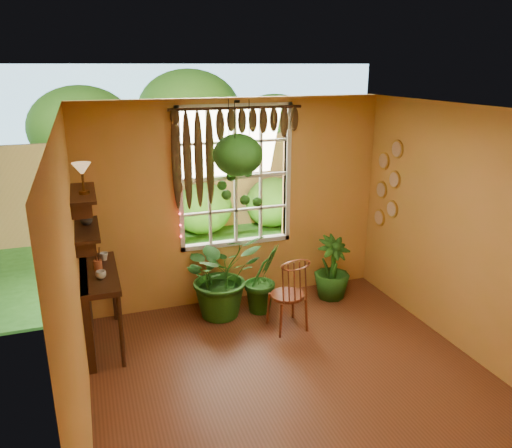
{
  "coord_description": "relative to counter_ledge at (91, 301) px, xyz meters",
  "views": [
    {
      "loc": [
        -1.82,
        -3.79,
        3.09
      ],
      "look_at": [
        -0.11,
        1.15,
        1.41
      ],
      "focal_mm": 35.0,
      "sensor_mm": 36.0,
      "label": 1
    }
  ],
  "objects": [
    {
      "name": "window",
      "position": [
        1.91,
        0.68,
        1.15
      ],
      "size": [
        1.52,
        0.1,
        1.86
      ],
      "color": "silver",
      "rests_on": "wall_back"
    },
    {
      "name": "valance_vine",
      "position": [
        1.82,
        0.56,
        1.73
      ],
      "size": [
        1.7,
        0.12,
        1.1
      ],
      "color": "#371A0F",
      "rests_on": "window"
    },
    {
      "name": "counter_ledge",
      "position": [
        0.0,
        0.0,
        0.0
      ],
      "size": [
        0.4,
        1.2,
        0.9
      ],
      "color": "#371A0F",
      "rests_on": "floor"
    },
    {
      "name": "floor",
      "position": [
        1.91,
        -1.6,
        -0.55
      ],
      "size": [
        4.5,
        4.5,
        0.0
      ],
      "primitive_type": "plane",
      "color": "brown",
      "rests_on": "ground"
    },
    {
      "name": "cup_b",
      "position": [
        0.19,
        0.34,
        0.39
      ],
      "size": [
        0.12,
        0.12,
        0.09
      ],
      "primitive_type": "imported",
      "rotation": [
        0.0,
        0.0,
        -0.32
      ],
      "color": "beige",
      "rests_on": "counter_ledge"
    },
    {
      "name": "potted_plant_mid",
      "position": [
        2.11,
        0.17,
        -0.09
      ],
      "size": [
        0.62,
        0.57,
        0.92
      ],
      "primitive_type": "imported",
      "rotation": [
        0.0,
        0.0,
        0.39
      ],
      "color": "#184913",
      "rests_on": "floor"
    },
    {
      "name": "cup_a",
      "position": [
        0.13,
        -0.2,
        0.39
      ],
      "size": [
        0.13,
        0.13,
        0.09
      ],
      "primitive_type": "imported",
      "rotation": [
        0.0,
        0.0,
        -0.25
      ],
      "color": "silver",
      "rests_on": "counter_ledge"
    },
    {
      "name": "backyard",
      "position": [
        2.15,
        5.27,
        0.73
      ],
      "size": [
        14.0,
        10.0,
        12.0
      ],
      "color": "#1F5217",
      "rests_on": "ground"
    },
    {
      "name": "potted_plant_left",
      "position": [
        1.58,
        0.24,
        0.01
      ],
      "size": [
        1.16,
        1.06,
        1.12
      ],
      "primitive_type": "imported",
      "rotation": [
        0.0,
        0.0,
        0.2
      ],
      "color": "#184913",
      "rests_on": "floor"
    },
    {
      "name": "wall_back",
      "position": [
        1.91,
        0.65,
        0.8
      ],
      "size": [
        4.0,
        0.0,
        4.0
      ],
      "primitive_type": "plane",
      "rotation": [
        1.57,
        0.0,
        0.0
      ],
      "color": "#D89349",
      "rests_on": "floor"
    },
    {
      "name": "potted_plant_right",
      "position": [
        3.14,
        0.22,
        -0.12
      ],
      "size": [
        0.61,
        0.61,
        0.87
      ],
      "primitive_type": "imported",
      "rotation": [
        0.0,
        0.0,
        0.29
      ],
      "color": "#184913",
      "rests_on": "floor"
    },
    {
      "name": "brush_jar",
      "position": [
        0.11,
        0.05,
        0.48
      ],
      "size": [
        0.09,
        0.09,
        0.34
      ],
      "color": "brown",
      "rests_on": "counter_ledge"
    },
    {
      "name": "windsor_chair",
      "position": [
        2.24,
        -0.38,
        -0.23
      ],
      "size": [
        0.45,
        0.47,
        1.1
      ],
      "rotation": [
        0.0,
        0.0,
        0.09
      ],
      "color": "maroon",
      "rests_on": "floor"
    },
    {
      "name": "string_lights",
      "position": [
        1.15,
        0.59,
        1.2
      ],
      "size": [
        0.03,
        0.03,
        1.54
      ],
      "primitive_type": null,
      "color": "#FF2633",
      "rests_on": "window"
    },
    {
      "name": "shelf_vase",
      "position": [
        0.04,
        0.12,
        0.93
      ],
      "size": [
        0.15,
        0.15,
        0.14
      ],
      "primitive_type": "imported",
      "rotation": [
        0.0,
        0.0,
        -0.18
      ],
      "color": "#B2AD99",
      "rests_on": "shelf_lower"
    },
    {
      "name": "wall_left",
      "position": [
        -0.09,
        -1.6,
        0.8
      ],
      "size": [
        0.0,
        4.5,
        4.5
      ],
      "primitive_type": "plane",
      "rotation": [
        1.57,
        0.0,
        1.57
      ],
      "color": "#D89349",
      "rests_on": "floor"
    },
    {
      "name": "wall_right",
      "position": [
        3.91,
        -1.6,
        0.8
      ],
      "size": [
        0.0,
        4.5,
        4.5
      ],
      "primitive_type": "plane",
      "rotation": [
        1.57,
        0.0,
        -1.57
      ],
      "color": "#D89349",
      "rests_on": "floor"
    },
    {
      "name": "tiffany_lamp",
      "position": [
        0.05,
        -0.1,
        1.5
      ],
      "size": [
        0.19,
        0.19,
        0.32
      ],
      "color": "#503417",
      "rests_on": "shelf_upper"
    },
    {
      "name": "ceiling",
      "position": [
        1.91,
        -1.6,
        2.15
      ],
      "size": [
        4.5,
        4.5,
        0.0
      ],
      "primitive_type": "plane",
      "rotation": [
        3.14,
        0.0,
        0.0
      ],
      "color": "white",
      "rests_on": "wall_back"
    },
    {
      "name": "shelf_lower",
      "position": [
        0.03,
        0.0,
        0.85
      ],
      "size": [
        0.25,
        0.9,
        0.04
      ],
      "primitive_type": "cube",
      "color": "#371A0F",
      "rests_on": "wall_left"
    },
    {
      "name": "shelf_upper",
      "position": [
        0.03,
        0.0,
        1.25
      ],
      "size": [
        0.25,
        0.9,
        0.04
      ],
      "primitive_type": "cube",
      "color": "#371A0F",
      "rests_on": "wall_left"
    },
    {
      "name": "wall_plates",
      "position": [
        3.89,
        0.19,
        1.0
      ],
      "size": [
        0.04,
        0.32,
        1.1
      ],
      "primitive_type": null,
      "color": "beige",
      "rests_on": "wall_right"
    },
    {
      "name": "hanging_basket",
      "position": [
        1.82,
        0.28,
        1.42
      ],
      "size": [
        0.6,
        0.6,
        1.31
      ],
      "color": "black",
      "rests_on": "ceiling"
    }
  ]
}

